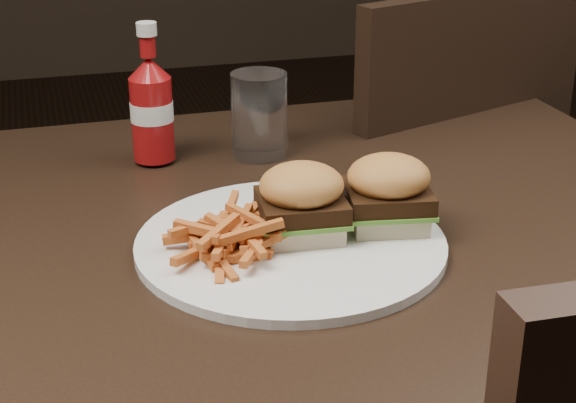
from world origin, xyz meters
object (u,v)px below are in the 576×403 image
object	(u,v)px
plate	(291,244)
tumbler	(259,116)
dining_table	(220,237)
ketchup_bottle	(152,119)
chair_far	(375,243)

from	to	relation	value
plate	tumbler	world-z (taller)	tumbler
dining_table	tumbler	bearing A→B (deg)	63.10
ketchup_bottle	dining_table	bearing A→B (deg)	-78.48
plate	ketchup_bottle	size ratio (longest dim) A/B	3.00
plate	tumbler	size ratio (longest dim) A/B	2.81
plate	ketchup_bottle	world-z (taller)	ketchup_bottle
chair_far	tumbler	distance (m)	0.57
ketchup_bottle	plate	bearing A→B (deg)	-71.23
ketchup_bottle	tumbler	distance (m)	0.14
tumbler	dining_table	bearing A→B (deg)	-116.90
ketchup_bottle	chair_far	bearing A→B (deg)	33.32
dining_table	tumbler	distance (m)	0.23
plate	chair_far	bearing A→B (deg)	59.80
dining_table	chair_far	bearing A→B (deg)	51.22
dining_table	chair_far	distance (m)	0.71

